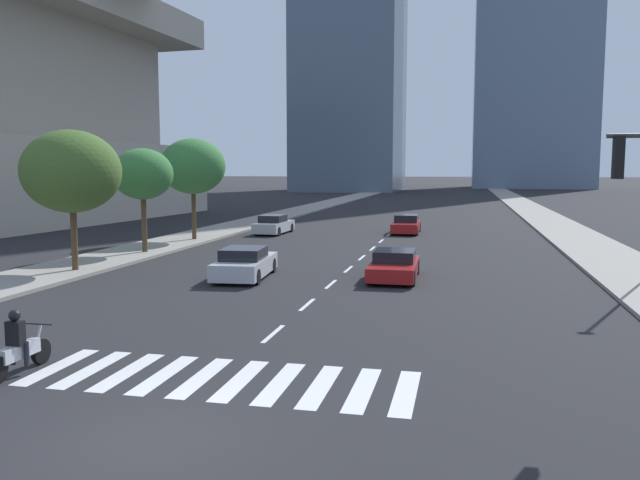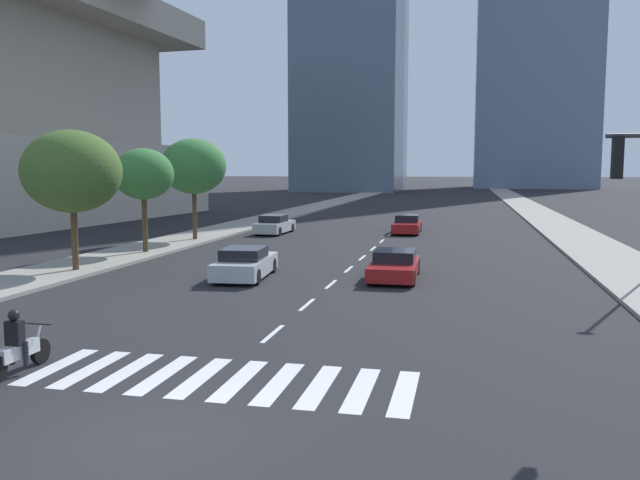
{
  "view_description": "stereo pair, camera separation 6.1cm",
  "coord_description": "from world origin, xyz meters",
  "px_view_note": "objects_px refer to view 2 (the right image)",
  "views": [
    {
      "loc": [
        5.13,
        -9.57,
        4.58
      ],
      "look_at": [
        0.0,
        13.36,
        2.0
      ],
      "focal_mm": 36.17,
      "sensor_mm": 36.0,
      "label": 1
    },
    {
      "loc": [
        5.19,
        -9.56,
        4.58
      ],
      "look_at": [
        0.0,
        13.36,
        2.0
      ],
      "focal_mm": 36.17,
      "sensor_mm": 36.0,
      "label": 2
    }
  ],
  "objects_px": {
    "sedan_red_3": "(407,225)",
    "street_tree_third": "(194,166)",
    "sedan_silver_1": "(245,264)",
    "street_tree_nearest": "(72,172)",
    "sedan_red_2": "(394,266)",
    "street_tree_second": "(143,174)",
    "motorcycle_lead": "(18,348)",
    "sedan_silver_0": "(275,225)"
  },
  "relations": [
    {
      "from": "sedan_red_3",
      "to": "street_tree_third",
      "type": "distance_m",
      "value": 15.78
    },
    {
      "from": "sedan_silver_0",
      "to": "sedan_silver_1",
      "type": "xyz_separation_m",
      "value": [
        4.24,
        -18.37,
        -0.01
      ]
    },
    {
      "from": "sedan_silver_1",
      "to": "street_tree_nearest",
      "type": "distance_m",
      "value": 8.72
    },
    {
      "from": "sedan_silver_1",
      "to": "sedan_red_2",
      "type": "bearing_deg",
      "value": -84.23
    },
    {
      "from": "sedan_silver_0",
      "to": "street_tree_second",
      "type": "bearing_deg",
      "value": 165.63
    },
    {
      "from": "sedan_red_3",
      "to": "street_tree_third",
      "type": "bearing_deg",
      "value": -57.5
    },
    {
      "from": "sedan_silver_1",
      "to": "street_tree_third",
      "type": "bearing_deg",
      "value": 26.62
    },
    {
      "from": "motorcycle_lead",
      "to": "sedan_silver_1",
      "type": "relative_size",
      "value": 0.44
    },
    {
      "from": "motorcycle_lead",
      "to": "street_tree_second",
      "type": "height_order",
      "value": "street_tree_second"
    },
    {
      "from": "sedan_silver_1",
      "to": "street_tree_second",
      "type": "xyz_separation_m",
      "value": [
        -7.8,
        6.05,
        3.7
      ]
    },
    {
      "from": "street_tree_second",
      "to": "street_tree_third",
      "type": "bearing_deg",
      "value": 90.0
    },
    {
      "from": "sedan_red_3",
      "to": "street_tree_second",
      "type": "xyz_separation_m",
      "value": [
        -12.77,
        -14.84,
        3.71
      ]
    },
    {
      "from": "sedan_red_2",
      "to": "street_tree_nearest",
      "type": "bearing_deg",
      "value": -84.57
    },
    {
      "from": "sedan_red_2",
      "to": "street_tree_nearest",
      "type": "distance_m",
      "value": 14.62
    },
    {
      "from": "sedan_silver_1",
      "to": "sedan_silver_0",
      "type": "bearing_deg",
      "value": 7.85
    },
    {
      "from": "sedan_silver_1",
      "to": "street_tree_second",
      "type": "height_order",
      "value": "street_tree_second"
    },
    {
      "from": "street_tree_second",
      "to": "sedan_red_2",
      "type": "bearing_deg",
      "value": -19.14
    },
    {
      "from": "street_tree_second",
      "to": "street_tree_third",
      "type": "relative_size",
      "value": 0.87
    },
    {
      "from": "motorcycle_lead",
      "to": "street_tree_second",
      "type": "bearing_deg",
      "value": 20.04
    },
    {
      "from": "sedan_silver_0",
      "to": "sedan_silver_1",
      "type": "relative_size",
      "value": 0.95
    },
    {
      "from": "sedan_silver_0",
      "to": "street_tree_nearest",
      "type": "distance_m",
      "value": 19.46
    },
    {
      "from": "sedan_silver_1",
      "to": "street_tree_nearest",
      "type": "bearing_deg",
      "value": 87.54
    },
    {
      "from": "street_tree_nearest",
      "to": "street_tree_second",
      "type": "height_order",
      "value": "street_tree_nearest"
    },
    {
      "from": "street_tree_second",
      "to": "sedan_red_3",
      "type": "bearing_deg",
      "value": 49.28
    },
    {
      "from": "street_tree_third",
      "to": "sedan_red_2",
      "type": "bearing_deg",
      "value": -39.2
    },
    {
      "from": "sedan_red_2",
      "to": "street_tree_third",
      "type": "bearing_deg",
      "value": -130.12
    },
    {
      "from": "motorcycle_lead",
      "to": "sedan_red_2",
      "type": "relative_size",
      "value": 0.47
    },
    {
      "from": "street_tree_third",
      "to": "motorcycle_lead",
      "type": "bearing_deg",
      "value": -74.67
    },
    {
      "from": "sedan_silver_0",
      "to": "street_tree_nearest",
      "type": "relative_size",
      "value": 0.73
    },
    {
      "from": "street_tree_nearest",
      "to": "street_tree_second",
      "type": "xyz_separation_m",
      "value": [
        0.0,
        6.41,
        -0.17
      ]
    },
    {
      "from": "sedan_red_2",
      "to": "sedan_red_3",
      "type": "relative_size",
      "value": 0.97
    },
    {
      "from": "motorcycle_lead",
      "to": "street_tree_second",
      "type": "distance_m",
      "value": 20.96
    },
    {
      "from": "sedan_red_2",
      "to": "street_tree_second",
      "type": "distance_m",
      "value": 15.28
    },
    {
      "from": "motorcycle_lead",
      "to": "street_tree_nearest",
      "type": "distance_m",
      "value": 15.28
    },
    {
      "from": "motorcycle_lead",
      "to": "sedan_red_2",
      "type": "bearing_deg",
      "value": -25.5
    },
    {
      "from": "sedan_silver_1",
      "to": "sedan_red_2",
      "type": "xyz_separation_m",
      "value": [
        6.19,
        1.19,
        -0.05
      ]
    },
    {
      "from": "sedan_red_3",
      "to": "street_tree_nearest",
      "type": "xyz_separation_m",
      "value": [
        -12.77,
        -21.25,
        3.88
      ]
    },
    {
      "from": "sedan_silver_0",
      "to": "street_tree_nearest",
      "type": "xyz_separation_m",
      "value": [
        -3.56,
        -18.74,
        3.86
      ]
    },
    {
      "from": "motorcycle_lead",
      "to": "sedan_silver_1",
      "type": "height_order",
      "value": "motorcycle_lead"
    },
    {
      "from": "motorcycle_lead",
      "to": "street_tree_third",
      "type": "height_order",
      "value": "street_tree_third"
    },
    {
      "from": "street_tree_nearest",
      "to": "street_tree_third",
      "type": "xyz_separation_m",
      "value": [
        0.0,
        12.97,
        0.28
      ]
    },
    {
      "from": "motorcycle_lead",
      "to": "sedan_red_2",
      "type": "height_order",
      "value": "motorcycle_lead"
    }
  ]
}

